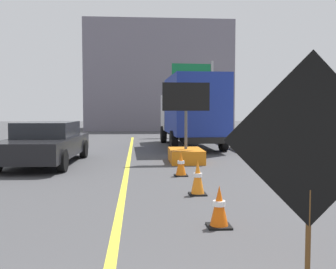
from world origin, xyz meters
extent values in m
cube|color=yellow|center=(0.00, 6.00, 0.00)|extent=(0.14, 36.00, 0.01)
cylinder|color=#593819|center=(1.91, 2.20, 0.53)|extent=(0.05, 0.05, 1.05)
cube|color=orange|center=(1.91, 2.20, 1.52)|extent=(1.56, 0.04, 1.56)
cube|color=black|center=(1.91, 2.18, 1.52)|extent=(1.63, 0.02, 1.63)
cube|color=black|center=(1.91, 2.22, 1.52)|extent=(0.28, 0.01, 0.52)
cube|color=orange|center=(1.96, 11.92, 0.23)|extent=(1.11, 1.81, 0.45)
cylinder|color=#4C4C4C|center=(1.96, 11.92, 1.10)|extent=(0.10, 0.10, 1.30)
cube|color=black|center=(1.96, 11.92, 2.23)|extent=(1.60, 0.09, 0.95)
sphere|color=yellow|center=(2.51, 11.97, 2.23)|extent=(0.09, 0.09, 0.09)
sphere|color=yellow|center=(2.21, 11.97, 2.23)|extent=(0.09, 0.09, 0.09)
sphere|color=yellow|center=(1.91, 11.97, 2.23)|extent=(0.09, 0.09, 0.09)
sphere|color=yellow|center=(1.61, 11.98, 2.23)|extent=(0.09, 0.09, 0.09)
sphere|color=yellow|center=(1.44, 11.98, 2.41)|extent=(0.09, 0.09, 0.09)
sphere|color=yellow|center=(1.44, 11.98, 2.04)|extent=(0.09, 0.09, 0.09)
cube|color=black|center=(2.87, 17.49, 0.57)|extent=(1.78, 7.22, 0.25)
cube|color=silver|center=(2.80, 20.07, 1.65)|extent=(2.32, 2.07, 1.90)
cube|color=navy|center=(2.90, 16.39, 1.99)|extent=(2.40, 4.95, 2.58)
cylinder|color=black|center=(1.72, 19.90, 0.45)|extent=(0.31, 0.91, 0.90)
cylinder|color=black|center=(3.88, 19.96, 0.45)|extent=(0.31, 0.91, 0.90)
cylinder|color=black|center=(1.85, 15.30, 0.45)|extent=(0.31, 0.91, 0.90)
cylinder|color=black|center=(4.01, 15.36, 0.45)|extent=(0.31, 0.91, 0.90)
cube|color=black|center=(-2.70, 11.80, 0.58)|extent=(2.19, 5.18, 0.60)
cube|color=black|center=(-2.69, 12.06, 1.13)|extent=(1.83, 2.37, 0.50)
cylinder|color=black|center=(-1.83, 10.08, 0.33)|extent=(0.25, 0.67, 0.66)
cylinder|color=black|center=(-1.68, 13.44, 0.33)|extent=(0.25, 0.67, 0.66)
cylinder|color=black|center=(-3.57, 13.53, 0.33)|extent=(0.25, 0.67, 0.66)
cylinder|color=gray|center=(5.26, 24.64, 2.50)|extent=(0.18, 0.18, 5.00)
cube|color=#0F6033|center=(3.86, 24.53, 4.15)|extent=(2.60, 0.27, 1.30)
cube|color=white|center=(3.86, 24.56, 4.15)|extent=(1.81, 0.15, 0.18)
cube|color=slate|center=(2.18, 34.89, 4.65)|extent=(12.59, 7.22, 9.30)
cube|color=black|center=(1.55, 4.52, 0.01)|extent=(0.36, 0.36, 0.03)
cone|color=#EA5B0C|center=(1.55, 4.52, 0.34)|extent=(0.28, 0.28, 0.61)
cylinder|color=white|center=(1.55, 4.52, 0.37)|extent=(0.19, 0.19, 0.08)
cube|color=black|center=(1.58, 6.81, 0.01)|extent=(0.36, 0.36, 0.03)
cone|color=orange|center=(1.58, 6.81, 0.38)|extent=(0.28, 0.28, 0.71)
cylinder|color=white|center=(1.58, 6.81, 0.42)|extent=(0.19, 0.19, 0.08)
cube|color=black|center=(1.48, 9.18, 0.01)|extent=(0.36, 0.36, 0.03)
cone|color=orange|center=(1.48, 9.18, 0.34)|extent=(0.28, 0.28, 0.62)
cylinder|color=white|center=(1.48, 9.18, 0.37)|extent=(0.19, 0.19, 0.08)
camera|label=1|loc=(0.32, -1.30, 1.79)|focal=42.04mm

